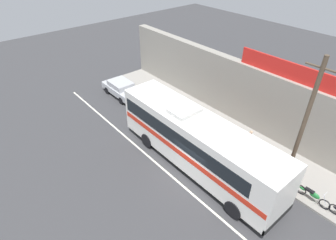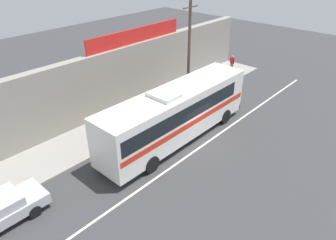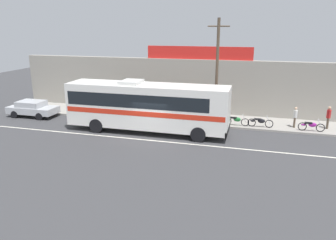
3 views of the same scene
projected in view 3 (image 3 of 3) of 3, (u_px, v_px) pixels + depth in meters
ground_plane at (151, 136)px, 23.18m from camera, size 70.00×70.00×0.00m
sidewalk_slab at (170, 117)px, 27.97m from camera, size 30.00×3.60×0.14m
storefront_facade at (176, 86)px, 29.32m from camera, size 30.00×0.70×4.80m
storefront_billboard at (199, 53)px, 28.01m from camera, size 9.19×0.12×1.10m
road_center_stripe at (148, 140)px, 22.43m from camera, size 30.00×0.14×0.01m
intercity_bus at (146, 104)px, 23.72m from camera, size 11.85×2.69×3.78m
parked_car at (33, 108)px, 28.13m from camera, size 4.21×1.90×1.37m
utility_pole at (217, 71)px, 24.51m from camera, size 1.60×0.22×8.01m
motorcycle_red at (236, 120)px, 25.17m from camera, size 1.96×0.56×0.94m
motorcycle_green at (260, 122)px, 24.78m from camera, size 1.90×0.56×0.94m
motorcycle_black at (311, 126)px, 23.80m from camera, size 1.85×0.56×0.94m
pedestrian_by_curb at (329, 116)px, 24.24m from camera, size 0.30×0.48×1.71m
pedestrian_near_shop at (295, 116)px, 24.58m from camera, size 0.30×0.48×1.59m
pedestrian_far_left at (177, 107)px, 27.04m from camera, size 0.30×0.48×1.65m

